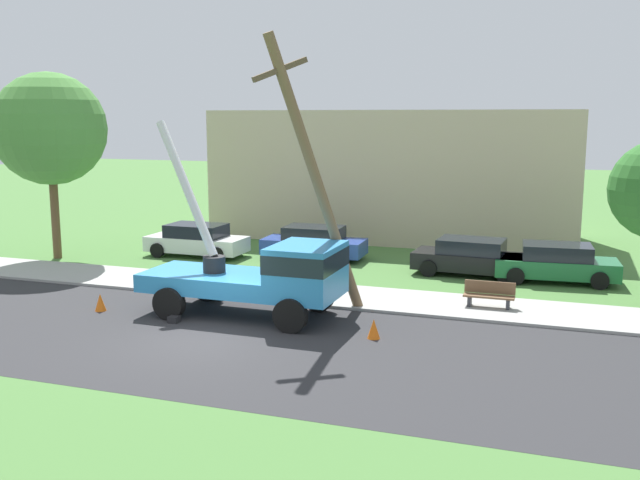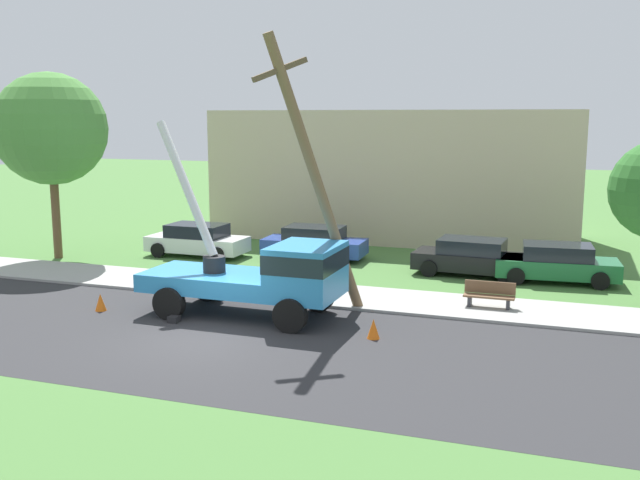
{
  "view_description": "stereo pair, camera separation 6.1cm",
  "coord_description": "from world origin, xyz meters",
  "px_view_note": "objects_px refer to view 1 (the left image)",
  "views": [
    {
      "loc": [
        9.34,
        -17.02,
        6.1
      ],
      "look_at": [
        2.05,
        3.95,
        2.26
      ],
      "focal_mm": 40.23,
      "sensor_mm": 36.0,
      "label": 1
    },
    {
      "loc": [
        9.4,
        -17.0,
        6.1
      ],
      "look_at": [
        2.05,
        3.95,
        2.26
      ],
      "focal_mm": 40.23,
      "sensor_mm": 36.0,
      "label": 2
    }
  ],
  "objects_px": {
    "parked_sedan_blue": "(314,243)",
    "roadside_tree_far": "(50,129)",
    "parked_sedan_white": "(197,240)",
    "parked_sedan_green": "(556,263)",
    "leaning_utility_pole": "(315,175)",
    "utility_truck": "(267,273)",
    "parked_sedan_black": "(471,257)",
    "park_bench": "(489,296)",
    "traffic_cone_behind": "(100,302)",
    "traffic_cone_ahead": "(374,329)"
  },
  "relations": [
    {
      "from": "parked_sedan_blue",
      "to": "roadside_tree_far",
      "type": "bearing_deg",
      "value": -161.82
    },
    {
      "from": "parked_sedan_white",
      "to": "roadside_tree_far",
      "type": "xyz_separation_m",
      "value": [
        -5.53,
        -2.41,
        4.85
      ]
    },
    {
      "from": "leaning_utility_pole",
      "to": "parked_sedan_black",
      "type": "xyz_separation_m",
      "value": [
        3.82,
        7.38,
        -3.66
      ]
    },
    {
      "from": "traffic_cone_behind",
      "to": "parked_sedan_black",
      "type": "xyz_separation_m",
      "value": [
        10.42,
        9.16,
        0.43
      ]
    },
    {
      "from": "utility_truck",
      "to": "parked_sedan_green",
      "type": "xyz_separation_m",
      "value": [
        8.27,
        7.99,
        -0.7
      ]
    },
    {
      "from": "utility_truck",
      "to": "parked_sedan_blue",
      "type": "relative_size",
      "value": 1.52
    },
    {
      "from": "leaning_utility_pole",
      "to": "traffic_cone_behind",
      "type": "distance_m",
      "value": 7.97
    },
    {
      "from": "parked_sedan_green",
      "to": "roadside_tree_far",
      "type": "bearing_deg",
      "value": -173.53
    },
    {
      "from": "parked_sedan_white",
      "to": "parked_sedan_black",
      "type": "relative_size",
      "value": 0.98
    },
    {
      "from": "traffic_cone_behind",
      "to": "parked_sedan_white",
      "type": "bearing_deg",
      "value": 99.64
    },
    {
      "from": "utility_truck",
      "to": "park_bench",
      "type": "xyz_separation_m",
      "value": [
        6.34,
        3.15,
        -0.95
      ]
    },
    {
      "from": "parked_sedan_blue",
      "to": "parked_sedan_green",
      "type": "bearing_deg",
      "value": -6.58
    },
    {
      "from": "leaning_utility_pole",
      "to": "traffic_cone_behind",
      "type": "relative_size",
      "value": 15.26
    },
    {
      "from": "parked_sedan_black",
      "to": "traffic_cone_ahead",
      "type": "bearing_deg",
      "value": -99.2
    },
    {
      "from": "traffic_cone_behind",
      "to": "roadside_tree_far",
      "type": "distance_m",
      "value": 11.09
    },
    {
      "from": "parked_sedan_black",
      "to": "park_bench",
      "type": "relative_size",
      "value": 2.81
    },
    {
      "from": "parked_sedan_blue",
      "to": "parked_sedan_black",
      "type": "bearing_deg",
      "value": -8.62
    },
    {
      "from": "leaning_utility_pole",
      "to": "parked_sedan_black",
      "type": "distance_m",
      "value": 9.08
    },
    {
      "from": "traffic_cone_ahead",
      "to": "parked_sedan_green",
      "type": "height_order",
      "value": "parked_sedan_green"
    },
    {
      "from": "parked_sedan_white",
      "to": "park_bench",
      "type": "bearing_deg",
      "value": -20.38
    },
    {
      "from": "traffic_cone_ahead",
      "to": "park_bench",
      "type": "xyz_separation_m",
      "value": [
        2.7,
        4.15,
        0.18
      ]
    },
    {
      "from": "traffic_cone_behind",
      "to": "utility_truck",
      "type": "bearing_deg",
      "value": 11.22
    },
    {
      "from": "leaning_utility_pole",
      "to": "traffic_cone_ahead",
      "type": "xyz_separation_m",
      "value": [
        2.34,
        -1.72,
        -4.09
      ]
    },
    {
      "from": "traffic_cone_ahead",
      "to": "utility_truck",
      "type": "bearing_deg",
      "value": 164.72
    },
    {
      "from": "parked_sedan_white",
      "to": "parked_sedan_black",
      "type": "xyz_separation_m",
      "value": [
        11.97,
        0.05,
        0.0
      ]
    },
    {
      "from": "leaning_utility_pole",
      "to": "traffic_cone_behind",
      "type": "xyz_separation_m",
      "value": [
        -6.6,
        -1.78,
        -4.09
      ]
    },
    {
      "from": "utility_truck",
      "to": "parked_sedan_blue",
      "type": "xyz_separation_m",
      "value": [
        -1.74,
        9.14,
        -0.7
      ]
    },
    {
      "from": "parked_sedan_blue",
      "to": "roadside_tree_far",
      "type": "distance_m",
      "value": 12.21
    },
    {
      "from": "parked_sedan_white",
      "to": "parked_sedan_black",
      "type": "bearing_deg",
      "value": 0.24
    },
    {
      "from": "parked_sedan_green",
      "to": "leaning_utility_pole",
      "type": "bearing_deg",
      "value": -133.82
    },
    {
      "from": "traffic_cone_ahead",
      "to": "parked_sedan_white",
      "type": "bearing_deg",
      "value": 139.24
    },
    {
      "from": "leaning_utility_pole",
      "to": "roadside_tree_far",
      "type": "bearing_deg",
      "value": 160.22
    },
    {
      "from": "utility_truck",
      "to": "traffic_cone_behind",
      "type": "distance_m",
      "value": 5.53
    },
    {
      "from": "parked_sedan_white",
      "to": "parked_sedan_green",
      "type": "xyz_separation_m",
      "value": [
        15.12,
        -0.06,
        0.0
      ]
    },
    {
      "from": "parked_sedan_blue",
      "to": "traffic_cone_behind",
      "type": "bearing_deg",
      "value": -109.29
    },
    {
      "from": "parked_sedan_black",
      "to": "parked_sedan_green",
      "type": "distance_m",
      "value": 3.15
    },
    {
      "from": "parked_sedan_white",
      "to": "roadside_tree_far",
      "type": "bearing_deg",
      "value": -156.48
    },
    {
      "from": "parked_sedan_green",
      "to": "park_bench",
      "type": "relative_size",
      "value": 2.83
    },
    {
      "from": "parked_sedan_white",
      "to": "roadside_tree_far",
      "type": "relative_size",
      "value": 0.55
    },
    {
      "from": "parked_sedan_black",
      "to": "roadside_tree_far",
      "type": "xyz_separation_m",
      "value": [
        -17.5,
        -2.46,
        4.85
      ]
    },
    {
      "from": "leaning_utility_pole",
      "to": "parked_sedan_green",
      "type": "distance_m",
      "value": 10.71
    },
    {
      "from": "parked_sedan_white",
      "to": "parked_sedan_green",
      "type": "relative_size",
      "value": 0.97
    },
    {
      "from": "utility_truck",
      "to": "traffic_cone_ahead",
      "type": "height_order",
      "value": "utility_truck"
    },
    {
      "from": "parked_sedan_white",
      "to": "parked_sedan_green",
      "type": "distance_m",
      "value": 15.12
    },
    {
      "from": "parked_sedan_white",
      "to": "park_bench",
      "type": "height_order",
      "value": "parked_sedan_white"
    },
    {
      "from": "traffic_cone_behind",
      "to": "parked_sedan_black",
      "type": "bearing_deg",
      "value": 41.3
    },
    {
      "from": "leaning_utility_pole",
      "to": "parked_sedan_blue",
      "type": "xyz_separation_m",
      "value": [
        -3.04,
        8.42,
        -3.66
      ]
    },
    {
      "from": "leaning_utility_pole",
      "to": "parked_sedan_green",
      "type": "height_order",
      "value": "leaning_utility_pole"
    },
    {
      "from": "parked_sedan_white",
      "to": "parked_sedan_blue",
      "type": "height_order",
      "value": "same"
    },
    {
      "from": "parked_sedan_black",
      "to": "leaning_utility_pole",
      "type": "bearing_deg",
      "value": -117.36
    }
  ]
}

